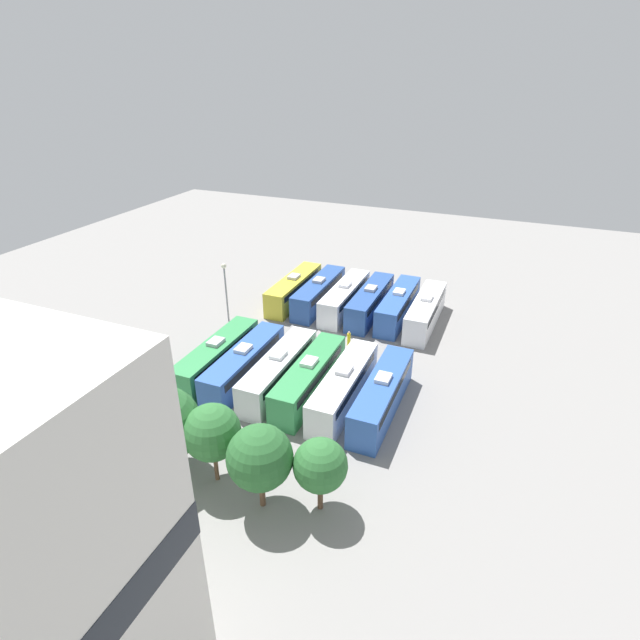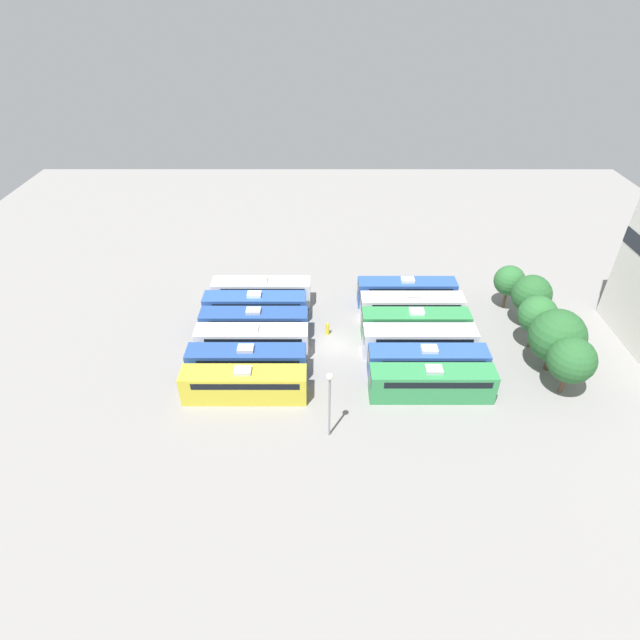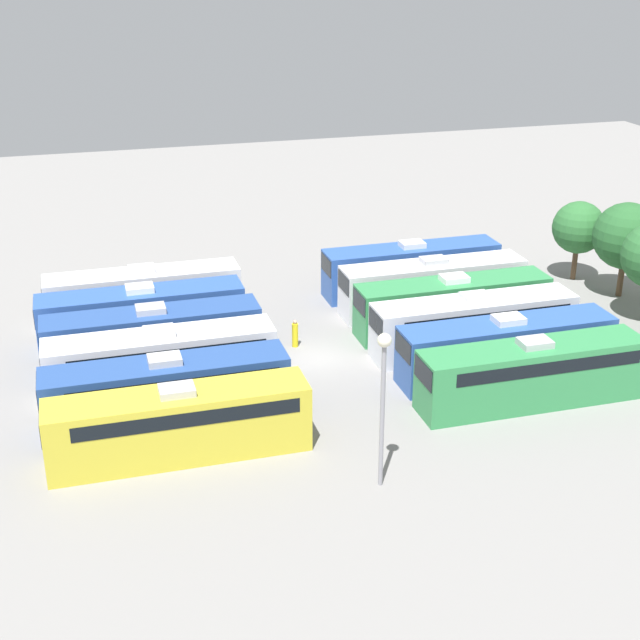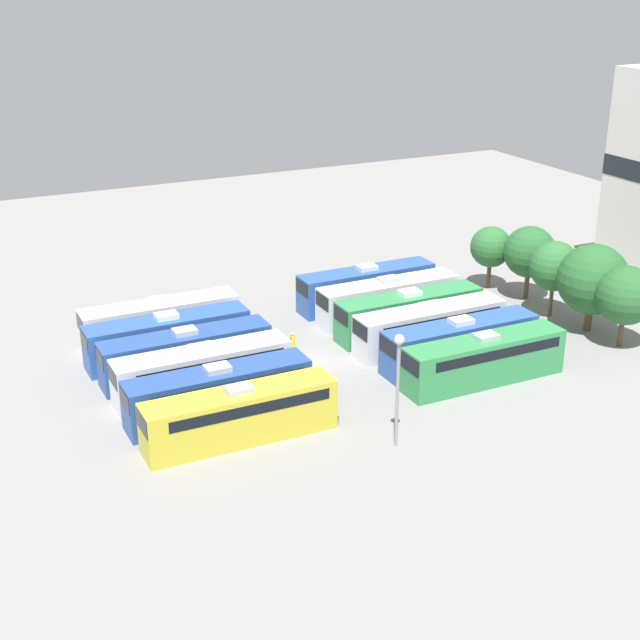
{
  "view_description": "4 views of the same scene",
  "coord_description": "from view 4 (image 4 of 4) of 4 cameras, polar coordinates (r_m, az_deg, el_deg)",
  "views": [
    {
      "loc": [
        -16.95,
        43.68,
        26.76
      ],
      "look_at": [
        1.22,
        -0.22,
        2.73
      ],
      "focal_mm": 28.0,
      "sensor_mm": 36.0,
      "label": 1
    },
    {
      "loc": [
        43.85,
        -1.63,
        34.2
      ],
      "look_at": [
        -0.56,
        -1.67,
        2.94
      ],
      "focal_mm": 28.0,
      "sensor_mm": 36.0,
      "label": 2
    },
    {
      "loc": [
        44.34,
        -12.54,
        21.92
      ],
      "look_at": [
        0.49,
        0.04,
        2.56
      ],
      "focal_mm": 50.0,
      "sensor_mm": 36.0,
      "label": 3
    },
    {
      "loc": [
        53.28,
        -25.5,
        26.88
      ],
      "look_at": [
        0.58,
        0.25,
        3.42
      ],
      "focal_mm": 50.0,
      "sensor_mm": 36.0,
      "label": 4
    }
  ],
  "objects": [
    {
      "name": "ground_plane",
      "position": [
        64.9,
        -0.42,
        -2.67
      ],
      "size": [
        119.21,
        119.21,
        0.0
      ],
      "primitive_type": "plane",
      "color": "gray"
    },
    {
      "name": "bus_0",
      "position": [
        68.66,
        -10.15,
        -0.01
      ],
      "size": [
        2.57,
        11.98,
        3.57
      ],
      "color": "white",
      "rests_on": "ground_plane"
    },
    {
      "name": "bus_1",
      "position": [
        65.56,
        -9.68,
        -1.05
      ],
      "size": [
        2.57,
        11.98,
        3.57
      ],
      "color": "#2D56A8",
      "rests_on": "ground_plane"
    },
    {
      "name": "bus_2",
      "position": [
        62.65,
        -8.54,
        -2.09
      ],
      "size": [
        2.57,
        11.98,
        3.57
      ],
      "color": "#284C93",
      "rests_on": "ground_plane"
    },
    {
      "name": "bus_3",
      "position": [
        59.88,
        -7.5,
        -3.2
      ],
      "size": [
        2.57,
        11.98,
        3.57
      ],
      "color": "white",
      "rests_on": "ground_plane"
    },
    {
      "name": "bus_4",
      "position": [
        56.84,
        -6.47,
        -4.57
      ],
      "size": [
        2.57,
        11.98,
        3.57
      ],
      "color": "#284C93",
      "rests_on": "ground_plane"
    },
    {
      "name": "bus_5",
      "position": [
        54.07,
        -5.1,
        -5.97
      ],
      "size": [
        2.57,
        11.98,
        3.57
      ],
      "color": "gold",
      "rests_on": "ground_plane"
    },
    {
      "name": "bus_6",
      "position": [
        75.0,
        3.02,
        2.21
      ],
      "size": [
        2.57,
        11.98,
        3.57
      ],
      "color": "#2D56A8",
      "rests_on": "ground_plane"
    },
    {
      "name": "bus_7",
      "position": [
        72.22,
        4.42,
        1.39
      ],
      "size": [
        2.57,
        11.98,
        3.57
      ],
      "color": "white",
      "rests_on": "ground_plane"
    },
    {
      "name": "bus_8",
      "position": [
        69.5,
        5.75,
        0.5
      ],
      "size": [
        2.57,
        11.98,
        3.57
      ],
      "color": "#338C4C",
      "rests_on": "ground_plane"
    },
    {
      "name": "bus_9",
      "position": [
        67.04,
        7.08,
        -0.37
      ],
      "size": [
        2.57,
        11.98,
        3.57
      ],
      "color": "silver",
      "rests_on": "ground_plane"
    },
    {
      "name": "bus_10",
      "position": [
        64.52,
        8.97,
        -1.39
      ],
      "size": [
        2.57,
        11.98,
        3.57
      ],
      "color": "#2D56A8",
      "rests_on": "ground_plane"
    },
    {
      "name": "bus_11",
      "position": [
        62.16,
        10.49,
        -2.42
      ],
      "size": [
        2.57,
        11.98,
        3.57
      ],
      "color": "#338C4C",
      "rests_on": "ground_plane"
    },
    {
      "name": "worker_person",
      "position": [
        65.86,
        -1.77,
        -1.56
      ],
      "size": [
        0.36,
        0.36,
        1.69
      ],
      "color": "gold",
      "rests_on": "ground_plane"
    },
    {
      "name": "light_pole",
      "position": [
        51.92,
        5.03,
        -3.26
      ],
      "size": [
        0.6,
        0.6,
        7.25
      ],
      "color": "gray",
      "rests_on": "ground_plane"
    },
    {
      "name": "tree_0",
      "position": [
        79.99,
        10.88,
        4.61
      ],
      "size": [
        3.63,
        3.63,
        5.6
      ],
      "color": "brown",
      "rests_on": "ground_plane"
    },
    {
      "name": "tree_1",
      "position": [
        77.83,
        13.27,
        4.25
      ],
      "size": [
        4.42,
        4.42,
        6.4
      ],
      "color": "brown",
      "rests_on": "ground_plane"
    },
    {
      "name": "tree_2",
      "position": [
        74.23,
        14.78,
        3.34
      ],
      "size": [
        4.08,
        4.08,
        6.34
      ],
      "color": "brown",
      "rests_on": "ground_plane"
    },
    {
      "name": "tree_3",
      "position": [
        72.02,
        17.07,
        2.49
      ],
      "size": [
        5.55,
        5.55,
        7.03
      ],
      "color": "brown",
      "rests_on": "ground_plane"
    },
    {
      "name": "tree_4",
      "position": [
        69.78,
        18.98,
        1.49
      ],
      "size": [
        4.47,
        4.47,
        6.32
      ],
      "color": "brown",
      "rests_on": "ground_plane"
    }
  ]
}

